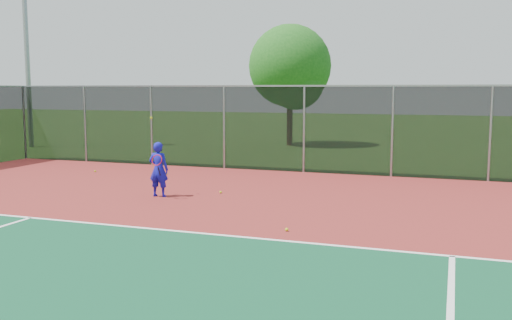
# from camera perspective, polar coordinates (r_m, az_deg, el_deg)

# --- Properties ---
(ground) EXTENTS (120.00, 120.00, 0.00)m
(ground) POSITION_cam_1_polar(r_m,az_deg,el_deg) (8.00, 3.89, -14.26)
(ground) COLOR #285117
(ground) RESTS_ON ground
(court_apron) EXTENTS (30.00, 20.00, 0.02)m
(court_apron) POSITION_cam_1_polar(r_m,az_deg,el_deg) (9.83, 7.06, -10.11)
(court_apron) COLOR maroon
(court_apron) RESTS_ON ground
(fence_back) EXTENTS (30.00, 0.06, 3.03)m
(fence_back) POSITION_cam_1_polar(r_m,az_deg,el_deg) (19.33, 13.48, 2.92)
(fence_back) COLOR black
(fence_back) RESTS_ON court_apron
(tennis_player) EXTENTS (0.59, 0.61, 2.16)m
(tennis_player) POSITION_cam_1_polar(r_m,az_deg,el_deg) (15.56, -9.71, -0.91)
(tennis_player) COLOR #1213B1
(tennis_player) RESTS_ON court_apron
(practice_ball_0) EXTENTS (0.07, 0.07, 0.07)m
(practice_ball_0) POSITION_cam_1_polar(r_m,az_deg,el_deg) (20.72, -15.79, -1.08)
(practice_ball_0) COLOR #B6CA17
(practice_ball_0) RESTS_ON court_apron
(practice_ball_1) EXTENTS (0.07, 0.07, 0.07)m
(practice_ball_1) POSITION_cam_1_polar(r_m,az_deg,el_deg) (15.93, -3.55, -3.23)
(practice_ball_1) COLOR #B6CA17
(practice_ball_1) RESTS_ON court_apron
(practice_ball_2) EXTENTS (0.07, 0.07, 0.07)m
(practice_ball_2) POSITION_cam_1_polar(r_m,az_deg,el_deg) (11.75, 3.09, -6.96)
(practice_ball_2) COLOR #B6CA17
(practice_ball_2) RESTS_ON court_apron
(practice_ball_5) EXTENTS (0.07, 0.07, 0.07)m
(practice_ball_5) POSITION_cam_1_polar(r_m,az_deg,el_deg) (19.55, -8.96, -1.37)
(practice_ball_5) COLOR #B6CA17
(practice_ball_5) RESTS_ON court_apron
(floodlight_nw) EXTENTS (0.90, 0.40, 11.74)m
(floodlight_nw) POSITION_cam_1_polar(r_m,az_deg,el_deg) (31.14, -22.10, 13.48)
(floodlight_nw) COLOR gray
(floodlight_nw) RESTS_ON ground
(tree_back_left) EXTENTS (4.23, 4.23, 6.21)m
(tree_back_left) POSITION_cam_1_polar(r_m,az_deg,el_deg) (29.52, 3.56, 9.01)
(tree_back_left) COLOR #3B2815
(tree_back_left) RESTS_ON ground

